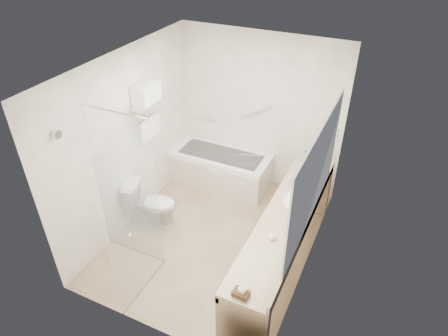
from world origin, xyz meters
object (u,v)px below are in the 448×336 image
at_px(bathtub, 221,168).
at_px(water_bottle_left, 305,188).
at_px(vanity_counter, 284,231).
at_px(amenity_basket, 241,294).
at_px(toilet, 152,204).

xyz_separation_m(bathtub, water_bottle_left, (1.59, -0.82, 0.66)).
bearing_deg(vanity_counter, amenity_basket, -92.10).
relative_size(bathtub, water_bottle_left, 8.89).
bearing_deg(bathtub, water_bottle_left, -27.44).
bearing_deg(bathtub, vanity_counter, -42.35).
bearing_deg(toilet, amenity_basket, -140.68).
bearing_deg(water_bottle_left, bathtub, 152.56).
height_order(toilet, water_bottle_left, water_bottle_left).
bearing_deg(amenity_basket, toilet, 146.55).
relative_size(bathtub, toilet, 2.21).
height_order(vanity_counter, amenity_basket, vanity_counter).
xyz_separation_m(bathtub, amenity_basket, (1.48, -2.64, 0.60)).
bearing_deg(water_bottle_left, amenity_basket, -93.46).
xyz_separation_m(vanity_counter, toilet, (-1.97, 0.02, -0.29)).
height_order(bathtub, amenity_basket, amenity_basket).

